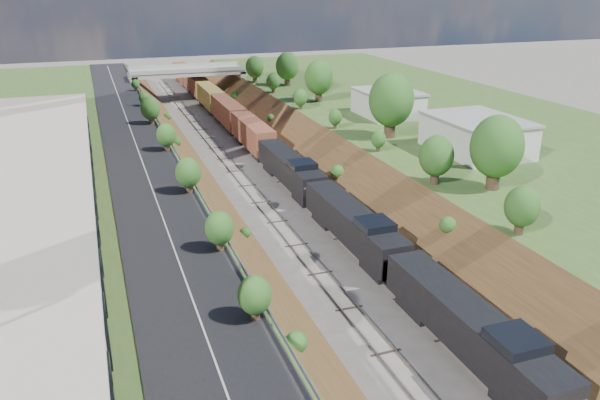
{
  "coord_description": "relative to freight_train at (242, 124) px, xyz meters",
  "views": [
    {
      "loc": [
        -20.24,
        -5.96,
        24.98
      ],
      "look_at": [
        -3.31,
        41.1,
        6.0
      ],
      "focal_mm": 35.0,
      "sensor_mm": 36.0,
      "label": 1
    }
  ],
  "objects": [
    {
      "name": "embankment_left",
      "position": [
        -13.6,
        -25.76,
        -2.6
      ],
      "size": [
        10.0,
        180.0,
        10.0
      ],
      "primitive_type": "cube",
      "rotation": [
        0.0,
        0.79,
        0.0
      ],
      "color": "brown",
      "rests_on": "ground"
    },
    {
      "name": "road",
      "position": [
        -18.1,
        -25.76,
        2.45
      ],
      "size": [
        8.0,
        180.0,
        0.1
      ],
      "primitive_type": "cube",
      "color": "black",
      "rests_on": "platform_left"
    },
    {
      "name": "tree_right_large",
      "position": [
        14.4,
        -45.76,
        6.79
      ],
      "size": [
        5.25,
        5.25,
        7.61
      ],
      "color": "#473323",
      "rests_on": "platform_right"
    },
    {
      "name": "guardrail",
      "position": [
        -14.0,
        -25.96,
        2.95
      ],
      "size": [
        0.1,
        171.0,
        0.7
      ],
      "color": "#99999E",
      "rests_on": "platform_left"
    },
    {
      "name": "overpass",
      "position": [
        -2.6,
        36.24,
        2.32
      ],
      "size": [
        24.5,
        8.3,
        7.4
      ],
      "color": "gray",
      "rests_on": "ground"
    },
    {
      "name": "platform_right",
      "position": [
        30.4,
        -25.76,
        -0.1
      ],
      "size": [
        44.0,
        180.0,
        5.0
      ],
      "primitive_type": "cube",
      "color": "#3D5A25",
      "rests_on": "ground"
    },
    {
      "name": "rail_left_track",
      "position": [
        -5.2,
        -25.76,
        -2.51
      ],
      "size": [
        1.58,
        180.0,
        0.18
      ],
      "primitive_type": "cube",
      "color": "gray",
      "rests_on": "ground"
    },
    {
      "name": "embankment_right",
      "position": [
        8.4,
        -25.76,
        -2.6
      ],
      "size": [
        10.0,
        180.0,
        10.0
      ],
      "primitive_type": "cube",
      "rotation": [
        0.0,
        0.79,
        0.0
      ],
      "color": "brown",
      "rests_on": "ground"
    },
    {
      "name": "freight_train",
      "position": [
        0.0,
        0.0,
        0.0
      ],
      "size": [
        3.05,
        139.16,
        4.56
      ],
      "color": "black",
      "rests_on": "ground"
    },
    {
      "name": "white_building_far",
      "position": [
        20.4,
        -11.76,
        4.2
      ],
      "size": [
        8.0,
        10.0,
        3.6
      ],
      "primitive_type": "cube",
      "color": "silver",
      "rests_on": "platform_right"
    },
    {
      "name": "white_building_near",
      "position": [
        20.9,
        -33.76,
        4.4
      ],
      "size": [
        9.0,
        12.0,
        4.0
      ],
      "primitive_type": "cube",
      "color": "silver",
      "rests_on": "platform_right"
    },
    {
      "name": "tree_left_crest",
      "position": [
        -14.4,
        -65.76,
        4.44
      ],
      "size": [
        2.45,
        2.45,
        3.55
      ],
      "color": "#473323",
      "rests_on": "platform_left"
    },
    {
      "name": "rail_right_track",
      "position": [
        0.0,
        -25.76,
        -2.51
      ],
      "size": [
        1.58,
        180.0,
        0.18
      ],
      "primitive_type": "cube",
      "color": "gray",
      "rests_on": "ground"
    }
  ]
}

